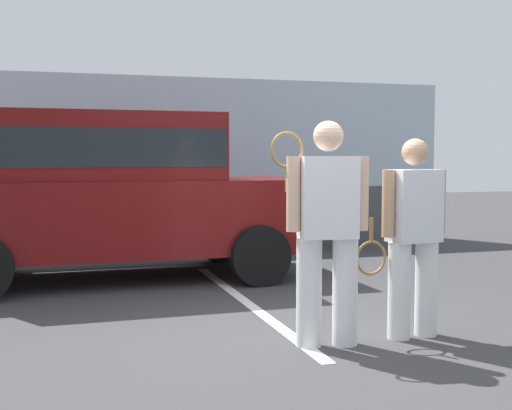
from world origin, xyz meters
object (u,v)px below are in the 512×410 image
object	(u,v)px
parked_suv	(109,188)
tennis_player_woman	(413,235)
tennis_player_man	(327,229)
potted_plant_by_porch	(348,227)

from	to	relation	value
parked_suv	tennis_player_woman	bearing A→B (deg)	-58.39
parked_suv	tennis_player_woman	distance (m)	4.16
tennis_player_man	tennis_player_woman	distance (m)	0.80
parked_suv	tennis_player_man	world-z (taller)	parked_suv
tennis_player_man	potted_plant_by_porch	size ratio (longest dim) A/B	2.67
parked_suv	tennis_player_woman	xyz separation A→B (m)	(2.24, -3.50, -0.28)
parked_suv	potted_plant_by_porch	size ratio (longest dim) A/B	6.81
parked_suv	potted_plant_by_porch	bearing A→B (deg)	21.21
tennis_player_man	potted_plant_by_porch	bearing A→B (deg)	-108.24
parked_suv	tennis_player_woman	size ratio (longest dim) A/B	2.75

